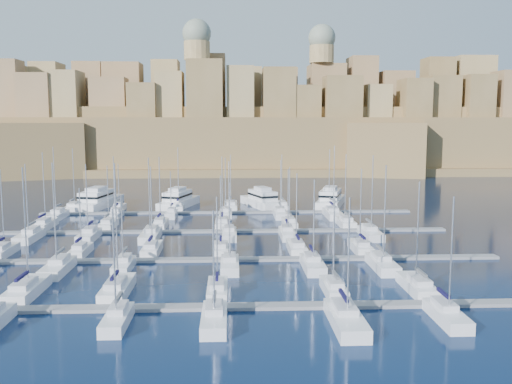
{
  "coord_description": "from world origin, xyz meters",
  "views": [
    {
      "loc": [
        1.07,
        -96.41,
        21.31
      ],
      "look_at": [
        5.5,
        6.0,
        8.18
      ],
      "focal_mm": 40.0,
      "sensor_mm": 36.0,
      "label": 1
    }
  ],
  "objects_px": {
    "sailboat_2": "(117,288)",
    "motor_yacht_d": "(330,199)",
    "sailboat_4": "(334,288)",
    "motor_yacht_b": "(178,200)",
    "motor_yacht_c": "(262,200)",
    "motor_yacht_a": "(98,200)"
  },
  "relations": [
    {
      "from": "sailboat_4",
      "to": "motor_yacht_a",
      "type": "height_order",
      "value": "sailboat_4"
    },
    {
      "from": "motor_yacht_b",
      "to": "motor_yacht_c",
      "type": "bearing_deg",
      "value": -0.46
    },
    {
      "from": "motor_yacht_c",
      "to": "motor_yacht_d",
      "type": "bearing_deg",
      "value": 1.66
    },
    {
      "from": "motor_yacht_d",
      "to": "sailboat_4",
      "type": "bearing_deg",
      "value": -99.54
    },
    {
      "from": "sailboat_4",
      "to": "motor_yacht_a",
      "type": "bearing_deg",
      "value": 122.14
    },
    {
      "from": "motor_yacht_b",
      "to": "motor_yacht_c",
      "type": "height_order",
      "value": "same"
    },
    {
      "from": "sailboat_2",
      "to": "sailboat_4",
      "type": "bearing_deg",
      "value": -1.99
    },
    {
      "from": "sailboat_4",
      "to": "motor_yacht_d",
      "type": "relative_size",
      "value": 0.69
    },
    {
      "from": "sailboat_4",
      "to": "motor_yacht_c",
      "type": "relative_size",
      "value": 0.73
    },
    {
      "from": "sailboat_2",
      "to": "motor_yacht_d",
      "type": "distance_m",
      "value": 79.81
    },
    {
      "from": "sailboat_2",
      "to": "motor_yacht_d",
      "type": "xyz_separation_m",
      "value": [
        38.42,
        69.95,
        0.96
      ]
    },
    {
      "from": "motor_yacht_a",
      "to": "motor_yacht_c",
      "type": "distance_m",
      "value": 40.16
    },
    {
      "from": "motor_yacht_b",
      "to": "motor_yacht_c",
      "type": "distance_m",
      "value": 20.37
    },
    {
      "from": "motor_yacht_b",
      "to": "sailboat_4",
      "type": "bearing_deg",
      "value": -70.16
    },
    {
      "from": "motor_yacht_c",
      "to": "motor_yacht_d",
      "type": "xyz_separation_m",
      "value": [
        17.0,
        0.49,
        0.0
      ]
    },
    {
      "from": "motor_yacht_a",
      "to": "motor_yacht_d",
      "type": "bearing_deg",
      "value": -1.12
    },
    {
      "from": "sailboat_2",
      "to": "motor_yacht_b",
      "type": "relative_size",
      "value": 0.95
    },
    {
      "from": "motor_yacht_a",
      "to": "motor_yacht_b",
      "type": "bearing_deg",
      "value": -4.18
    },
    {
      "from": "sailboat_2",
      "to": "motor_yacht_d",
      "type": "relative_size",
      "value": 0.91
    },
    {
      "from": "sailboat_2",
      "to": "motor_yacht_c",
      "type": "height_order",
      "value": "sailboat_2"
    },
    {
      "from": "sailboat_4",
      "to": "motor_yacht_c",
      "type": "xyz_separation_m",
      "value": [
        -5.09,
        70.38,
        1.01
      ]
    },
    {
      "from": "sailboat_2",
      "to": "motor_yacht_d",
      "type": "height_order",
      "value": "sailboat_2"
    }
  ]
}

